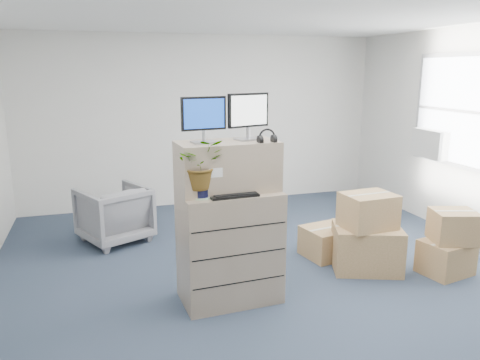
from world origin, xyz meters
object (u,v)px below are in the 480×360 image
at_px(potted_plant, 200,171).
at_px(office_chair, 114,212).
at_px(monitor_right, 248,114).
at_px(monitor_left, 204,117).
at_px(filing_cabinet_lower, 230,246).
at_px(keyboard, 233,195).
at_px(water_bottle, 241,177).

height_order(potted_plant, office_chair, potted_plant).
relative_size(monitor_right, office_chair, 0.54).
distance_m(monitor_right, office_chair, 2.68).
distance_m(monitor_left, office_chair, 2.55).
bearing_deg(monitor_right, monitor_left, 171.17).
relative_size(filing_cabinet_lower, office_chair, 1.35).
distance_m(monitor_left, keyboard, 0.76).
bearing_deg(potted_plant, monitor_left, 64.07).
bearing_deg(office_chair, filing_cabinet_lower, 91.38).
relative_size(filing_cabinet_lower, monitor_right, 2.49).
bearing_deg(monitor_left, water_bottle, -8.75).
xyz_separation_m(filing_cabinet_lower, monitor_right, (0.22, 0.09, 1.27)).
relative_size(monitor_left, monitor_right, 0.96).
bearing_deg(office_chair, potted_plant, 82.89).
bearing_deg(potted_plant, filing_cabinet_lower, 23.18).
relative_size(filing_cabinet_lower, water_bottle, 4.11).
bearing_deg(filing_cabinet_lower, keyboard, -96.64).
xyz_separation_m(keyboard, potted_plant, (-0.30, 0.04, 0.24)).
relative_size(filing_cabinet_lower, potted_plant, 2.27).
bearing_deg(keyboard, monitor_right, 45.99).
height_order(keyboard, water_bottle, water_bottle).
relative_size(monitor_left, potted_plant, 0.88).
xyz_separation_m(filing_cabinet_lower, water_bottle, (0.12, 0.02, 0.69)).
distance_m(monitor_right, keyboard, 0.79).
relative_size(keyboard, office_chair, 0.55).
height_order(monitor_right, water_bottle, monitor_right).
distance_m(water_bottle, potted_plant, 0.47).
distance_m(keyboard, potted_plant, 0.38).
xyz_separation_m(filing_cabinet_lower, potted_plant, (-0.31, -0.13, 0.80)).
relative_size(water_bottle, potted_plant, 0.55).
bearing_deg(potted_plant, keyboard, -8.15).
relative_size(water_bottle, office_chair, 0.33).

